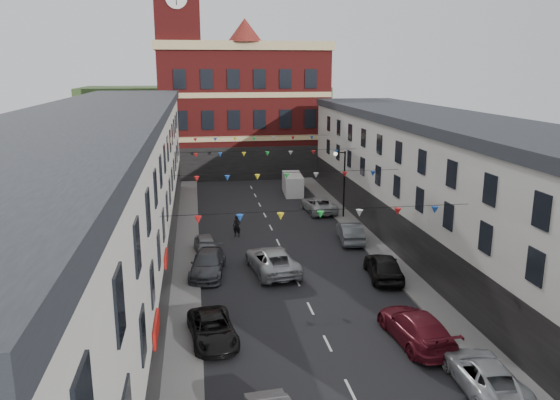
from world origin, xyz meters
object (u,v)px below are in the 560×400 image
car_right_f (318,204)px  moving_car (272,260)px  white_van (293,184)px  pedestrian (237,226)px  car_left_d (208,264)px  car_right_b (484,374)px  car_right_d (384,266)px  car_left_e (206,246)px  car_right_c (416,327)px  car_right_e (350,232)px  car_left_c (213,329)px  street_lamp (342,175)px

car_right_f → moving_car: bearing=62.2°
white_van → pedestrian: 15.86m
car_left_d → pedestrian: bearing=80.2°
car_right_b → car_right_d: (0.00, 12.45, 0.14)m
car_left_d → car_right_d: size_ratio=1.06×
car_left_e → white_van: size_ratio=0.81×
car_right_c → pedestrian: (-7.26, 18.40, 0.09)m
car_right_e → white_van: 16.84m
car_left_d → moving_car: (4.18, -0.17, 0.07)m
car_right_e → pedestrian: (-8.50, 2.55, 0.11)m
car_left_e → pedestrian: 4.59m
car_left_e → pedestrian: size_ratio=2.21×
car_left_e → moving_car: 5.88m
car_left_e → car_left_c: bearing=-95.4°
car_left_d → car_left_c: bearing=-82.1°
car_right_b → car_right_e: (0.00, 20.10, 0.09)m
car_right_c → car_right_f: size_ratio=1.03×
car_right_f → car_right_d: bearing=87.6°
pedestrian → car_left_d: bearing=-88.0°
car_left_d → car_right_d: bearing=-4.4°
car_right_e → car_right_b: bearing=97.0°
car_right_b → white_van: bearing=-84.8°
pedestrian → white_van: bearing=83.4°
moving_car → pedestrian: (-1.68, 7.98, 0.08)m
car_right_b → moving_car: size_ratio=0.84×
car_right_e → car_left_e: bearing=13.7°
white_van → car_right_e: bearing=-80.8°
car_right_c → car_right_d: (1.24, 8.20, 0.02)m
car_left_d → car_right_d: (11.00, -2.39, 0.08)m
car_right_d → car_right_e: car_right_d is taller
car_left_d → car_right_f: size_ratio=0.96×
car_left_c → street_lamp: bearing=53.3°
car_right_d → white_van: (-1.49, 24.43, 0.25)m
car_right_b → car_right_f: (-0.44, 29.12, 0.06)m
car_right_c → car_left_c: bearing=-13.5°
car_right_b → car_right_c: car_right_c is taller
car_left_e → car_right_e: size_ratio=0.83×
car_right_c → white_van: white_van is taller
car_right_d → pedestrian: (-8.50, 10.21, 0.06)m
street_lamp → car_left_e: bearing=-146.6°
car_left_c → car_right_e: bearing=45.5°
car_right_b → white_van: 36.91m
white_van → car_right_d: bearing=-82.4°
car_right_c → car_right_d: bearing=-102.7°
car_left_e → car_right_f: (10.56, 10.31, 0.07)m
car_right_e → moving_car: size_ratio=0.81×
car_left_c → moving_car: moving_car is taller
car_right_c → pedestrian: bearing=-72.6°
car_left_e → car_right_e: 11.08m
car_right_e → moving_car: 8.72m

